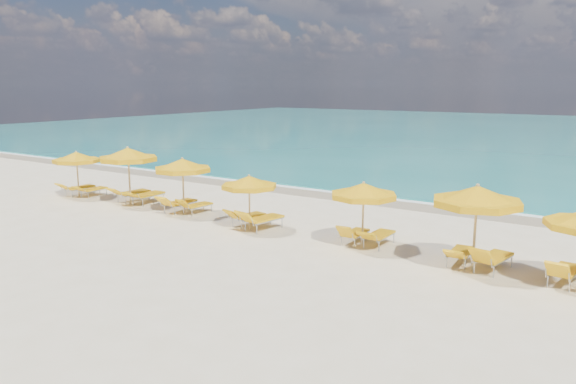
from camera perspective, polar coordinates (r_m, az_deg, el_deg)
The scene contains 24 objects.
ground_plane at distance 20.70m, azimuth -2.30°, elevation -3.92°, with size 120.00×120.00×0.00m, color beige.
ocean at distance 65.49m, azimuth 23.21°, elevation 5.41°, with size 120.00×80.00×0.30m, color #14726E.
wet_sand_band at distance 26.89m, azimuth 6.96°, elevation -0.52°, with size 120.00×2.60×0.01m, color tan.
foam_line at distance 27.60m, azimuth 7.71°, elevation -0.25°, with size 120.00×1.20×0.03m, color white.
whitecap_near at distance 38.02m, azimuth 5.38°, elevation 2.87°, with size 14.00×0.36×0.05m, color white.
umbrella_1 at distance 28.27m, azimuth -20.70°, elevation 3.28°, with size 2.38×2.38×2.21m.
umbrella_2 at distance 25.73m, azimuth -15.94°, elevation 3.63°, with size 3.12×3.12×2.61m.
umbrella_3 at distance 23.30m, azimuth -10.67°, elevation 2.64°, with size 2.99×2.99×2.37m.
umbrella_4 at distance 20.43m, azimuth -3.97°, elevation 0.95°, with size 2.23×2.23×2.07m.
umbrella_5 at distance 18.28m, azimuth 7.68°, elevation 0.08°, with size 2.44×2.44×2.22m.
umbrella_6 at distance 16.61m, azimuth 18.66°, elevation -0.46°, with size 2.70×2.70×2.57m.
lounger_1_left at distance 29.00m, azimuth -20.47°, elevation 0.14°, with size 0.69×1.87×0.74m.
lounger_1_right at distance 28.46m, azimuth -19.17°, elevation -0.01°, with size 0.60×1.71×0.64m.
lounger_2_left at distance 26.72m, azimuth -15.50°, elevation -0.40°, with size 0.80×2.03×0.80m.
lounger_2_right at distance 26.00m, azimuth -14.08°, elevation -0.63°, with size 0.75×2.08×0.74m.
lounger_3_left at distance 24.03m, azimuth -10.96°, elevation -1.44°, with size 0.69×1.93×0.85m.
lounger_3_right at distance 23.65m, azimuth -9.23°, elevation -1.66°, with size 0.70×1.67×0.75m.
lounger_4_left at distance 21.47m, azimuth -4.12°, elevation -2.82°, with size 0.91×1.80×0.77m.
lounger_4_right at distance 20.75m, azimuth -2.56°, elevation -3.18°, with size 0.97×2.07×0.91m.
lounger_5_left at distance 19.16m, azimuth 6.77°, elevation -4.57°, with size 0.61×1.62×0.80m.
lounger_5_right at distance 18.93m, azimuth 9.18°, elevation -4.79°, with size 0.63×1.85×0.73m.
lounger_6_left at distance 17.65m, azimuth 17.10°, elevation -6.34°, with size 0.69×1.80×0.71m.
lounger_6_right at distance 17.31m, azimuth 20.07°, elevation -6.78°, with size 0.92×1.91×0.91m.
lounger_7_left at distance 16.96m, azimuth 26.25°, elevation -7.66°, with size 0.77×1.79×0.87m.
Camera 1 is at (11.74, -16.21, 5.30)m, focal length 35.00 mm.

